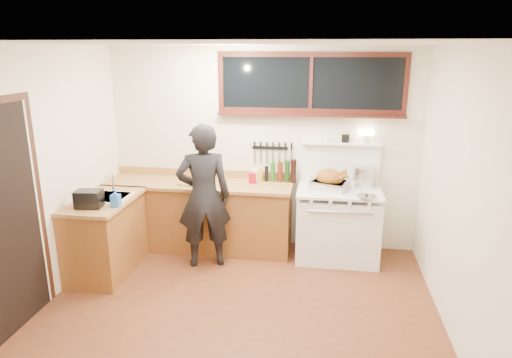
% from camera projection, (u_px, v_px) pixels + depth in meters
% --- Properties ---
extents(ground_plane, '(4.00, 3.50, 0.02)m').
position_uv_depth(ground_plane, '(239.00, 311.00, 4.63)').
color(ground_plane, '#572A17').
extents(room_shell, '(4.10, 3.60, 2.65)m').
position_uv_depth(room_shell, '(237.00, 152.00, 4.17)').
color(room_shell, silver).
rests_on(room_shell, ground).
extents(counter_back, '(2.44, 0.64, 1.00)m').
position_uv_depth(counter_back, '(199.00, 215.00, 6.00)').
color(counter_back, brown).
rests_on(counter_back, ground).
extents(counter_left, '(0.64, 1.09, 0.90)m').
position_uv_depth(counter_left, '(106.00, 235.00, 5.34)').
color(counter_left, brown).
rests_on(counter_left, ground).
extents(sink_unit, '(0.50, 0.45, 0.37)m').
position_uv_depth(sink_unit, '(107.00, 201.00, 5.30)').
color(sink_unit, white).
rests_on(sink_unit, counter_left).
extents(vintage_stove, '(1.02, 0.74, 1.59)m').
position_uv_depth(vintage_stove, '(338.00, 222.00, 5.70)').
color(vintage_stove, white).
rests_on(vintage_stove, ground).
extents(back_window, '(2.32, 0.13, 0.77)m').
position_uv_depth(back_window, '(311.00, 90.00, 5.61)').
color(back_window, black).
rests_on(back_window, room_shell).
extents(left_doorway, '(0.02, 1.04, 2.17)m').
position_uv_depth(left_doorway, '(8.00, 219.00, 4.09)').
color(left_doorway, black).
rests_on(left_doorway, ground).
extents(knife_strip, '(0.52, 0.03, 0.28)m').
position_uv_depth(knife_strip, '(272.00, 149.00, 5.89)').
color(knife_strip, black).
rests_on(knife_strip, room_shell).
extents(man, '(0.74, 0.59, 1.75)m').
position_uv_depth(man, '(204.00, 196.00, 5.40)').
color(man, black).
rests_on(man, ground).
extents(soap_bottle, '(0.09, 0.09, 0.20)m').
position_uv_depth(soap_bottle, '(115.00, 198.00, 4.95)').
color(soap_bottle, blue).
rests_on(soap_bottle, counter_left).
extents(toaster, '(0.30, 0.22, 0.19)m').
position_uv_depth(toaster, '(89.00, 199.00, 4.92)').
color(toaster, black).
rests_on(toaster, counter_left).
extents(cutting_board, '(0.44, 0.37, 0.14)m').
position_uv_depth(cutting_board, '(196.00, 180.00, 5.79)').
color(cutting_board, '#A27540').
rests_on(cutting_board, counter_back).
extents(roast_turkey, '(0.51, 0.44, 0.25)m').
position_uv_depth(roast_turkey, '(330.00, 181.00, 5.57)').
color(roast_turkey, silver).
rests_on(roast_turkey, vintage_stove).
extents(stockpot, '(0.33, 0.33, 0.26)m').
position_uv_depth(stockpot, '(364.00, 176.00, 5.66)').
color(stockpot, silver).
rests_on(stockpot, vintage_stove).
extents(saucepan, '(0.17, 0.27, 0.11)m').
position_uv_depth(saucepan, '(351.00, 183.00, 5.65)').
color(saucepan, silver).
rests_on(saucepan, vintage_stove).
extents(pot_lid, '(0.25, 0.25, 0.04)m').
position_uv_depth(pot_lid, '(366.00, 197.00, 5.27)').
color(pot_lid, silver).
rests_on(pot_lid, vintage_stove).
extents(coffee_tin, '(0.10, 0.08, 0.13)m').
position_uv_depth(coffee_tin, '(252.00, 178.00, 5.82)').
color(coffee_tin, maroon).
rests_on(coffee_tin, counter_back).
extents(pitcher, '(0.09, 0.09, 0.16)m').
position_uv_depth(pitcher, '(255.00, 175.00, 5.88)').
color(pitcher, white).
rests_on(pitcher, counter_back).
extents(bottle_cluster, '(0.50, 0.07, 0.30)m').
position_uv_depth(bottle_cluster, '(280.00, 172.00, 5.86)').
color(bottle_cluster, black).
rests_on(bottle_cluster, counter_back).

